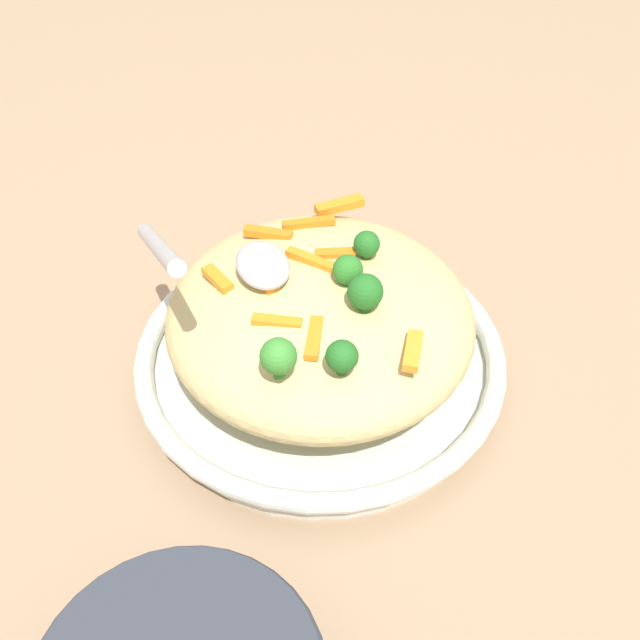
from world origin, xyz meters
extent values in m
plane|color=#9E7F60|center=(0.00, 0.00, 0.00)|extent=(2.40, 2.40, 0.00)
cylinder|color=silver|center=(0.00, 0.00, 0.01)|extent=(0.28, 0.28, 0.02)
torus|color=silver|center=(0.00, 0.00, 0.03)|extent=(0.31, 0.31, 0.02)
torus|color=black|center=(0.00, 0.00, 0.03)|extent=(0.30, 0.30, 0.00)
ellipsoid|color=#D1BA7A|center=(0.00, 0.00, 0.07)|extent=(0.25, 0.24, 0.08)
cube|color=orange|center=(-0.02, 0.02, 0.11)|extent=(0.02, 0.03, 0.01)
cube|color=orange|center=(-0.07, 0.02, 0.10)|extent=(0.01, 0.04, 0.01)
cube|color=orange|center=(-0.03, -0.07, 0.10)|extent=(0.03, 0.02, 0.01)
cube|color=orange|center=(0.09, 0.04, 0.11)|extent=(0.04, 0.03, 0.01)
cube|color=orange|center=(-0.01, -0.04, 0.11)|extent=(0.03, 0.02, 0.01)
cube|color=orange|center=(-0.02, 0.00, 0.11)|extent=(0.04, 0.03, 0.01)
cube|color=orange|center=(-0.09, 0.05, 0.11)|extent=(0.01, 0.04, 0.01)
cube|color=orange|center=(0.03, -0.04, 0.11)|extent=(0.02, 0.04, 0.01)
cube|color=orange|center=(0.05, -0.02, 0.11)|extent=(0.04, 0.03, 0.01)
cube|color=orange|center=(-0.07, -0.02, 0.11)|extent=(0.03, 0.04, 0.01)
cylinder|color=#296820|center=(0.01, 0.02, 0.11)|extent=(0.01, 0.01, 0.01)
sphere|color=#2D7A28|center=(0.01, 0.02, 0.12)|extent=(0.02, 0.02, 0.02)
cylinder|color=#205B1C|center=(-0.02, 0.04, 0.11)|extent=(0.01, 0.01, 0.01)
sphere|color=#236B23|center=(-0.02, 0.04, 0.12)|extent=(0.02, 0.02, 0.02)
cylinder|color=#205B1C|center=(0.04, 0.02, 0.11)|extent=(0.01, 0.01, 0.01)
sphere|color=#236B23|center=(0.04, 0.02, 0.12)|extent=(0.03, 0.03, 0.03)
cylinder|color=#205B1C|center=(0.09, -0.02, 0.11)|extent=(0.01, 0.01, 0.01)
sphere|color=#236B23|center=(0.09, -0.02, 0.12)|extent=(0.02, 0.02, 0.02)
cylinder|color=#377928|center=(0.08, -0.06, 0.11)|extent=(0.01, 0.01, 0.01)
sphere|color=#3D8E33|center=(0.08, -0.06, 0.12)|extent=(0.03, 0.03, 0.03)
ellipsoid|color=#B7B7BC|center=(-0.02, -0.04, 0.12)|extent=(0.06, 0.04, 0.02)
cylinder|color=#B7B7BC|center=(-0.02, -0.11, 0.16)|extent=(0.15, 0.02, 0.09)
camera|label=1|loc=(0.42, -0.14, 0.49)|focal=43.64mm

